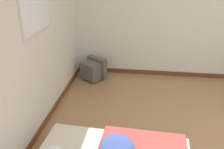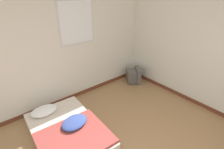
% 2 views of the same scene
% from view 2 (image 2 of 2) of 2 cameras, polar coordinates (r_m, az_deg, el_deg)
% --- Properties ---
extents(wall_back, '(7.72, 0.08, 2.60)m').
position_cam_2_polar(wall_back, '(3.88, -21.21, 6.47)').
color(wall_back, silver).
rests_on(wall_back, ground_plane).
extents(mattress_bed, '(1.22, 1.79, 0.36)m').
position_cam_2_polar(mattress_bed, '(3.49, -14.39, -17.48)').
color(mattress_bed, beige).
rests_on(mattress_bed, ground_plane).
extents(crt_tv, '(0.54, 0.55, 0.42)m').
position_cam_2_polar(crt_tv, '(5.13, 7.18, -0.28)').
color(crt_tv, '#56514C').
rests_on(crt_tv, ground_plane).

